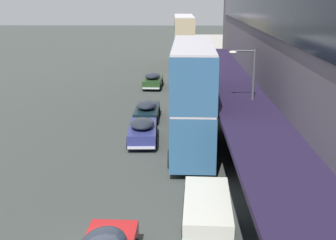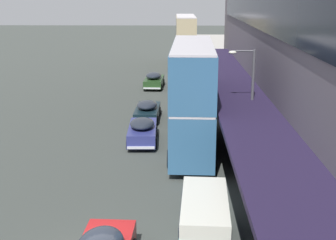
% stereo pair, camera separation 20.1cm
% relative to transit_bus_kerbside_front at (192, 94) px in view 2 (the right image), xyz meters
% --- Properties ---
extents(transit_bus_kerbside_front, '(2.86, 10.40, 6.45)m').
position_rel_transit_bus_kerbside_front_xyz_m(transit_bus_kerbside_front, '(0.00, 0.00, 0.00)').
color(transit_bus_kerbside_front, '#34648F').
rests_on(transit_bus_kerbside_front, ground).
extents(transit_bus_kerbside_rear, '(2.76, 10.11, 6.37)m').
position_rel_transit_bus_kerbside_front_xyz_m(transit_bus_kerbside_rear, '(0.02, 33.66, -0.04)').
color(transit_bus_kerbside_rear, tan).
rests_on(transit_bus_kerbside_rear, ground).
extents(sedan_second_near, '(2.01, 4.50, 1.56)m').
position_rel_transit_bus_kerbside_front_xyz_m(sedan_second_near, '(-3.30, 18.81, -2.70)').
color(sedan_second_near, '#21401D').
rests_on(sedan_second_near, ground).
extents(sedan_oncoming_rear, '(1.91, 4.48, 1.47)m').
position_rel_transit_bus_kerbside_front_xyz_m(sedan_oncoming_rear, '(-3.16, 6.71, -2.74)').
color(sedan_oncoming_rear, black).
rests_on(sedan_oncoming_rear, ground).
extents(sedan_trailing_near, '(1.97, 4.58, 1.59)m').
position_rel_transit_bus_kerbside_front_xyz_m(sedan_trailing_near, '(-3.11, 1.20, -2.69)').
color(sedan_trailing_near, navy).
rests_on(sedan_trailing_near, ground).
extents(sedan_lead_mid, '(1.88, 4.46, 1.67)m').
position_rel_transit_bus_kerbside_front_xyz_m(sedan_lead_mid, '(0.40, 17.68, -2.66)').
color(sedan_lead_mid, '#203925').
rests_on(sedan_lead_mid, ground).
extents(vw_van, '(2.05, 4.62, 1.96)m').
position_rel_transit_bus_kerbside_front_xyz_m(vw_van, '(0.20, -11.27, -2.38)').
color(vw_van, teal).
rests_on(vw_van, ground).
extents(pedestrian_at_kerb, '(0.54, 0.42, 1.86)m').
position_rel_transit_bus_kerbside_front_xyz_m(pedestrian_at_kerb, '(3.03, -7.27, -2.29)').
color(pedestrian_at_kerb, '#212644').
rests_on(pedestrian_at_kerb, sidewalk_kerb).
extents(street_lamp, '(1.50, 0.28, 6.13)m').
position_rel_transit_bus_kerbside_front_xyz_m(street_lamp, '(3.18, -1.32, 0.30)').
color(street_lamp, '#4C4C51').
rests_on(street_lamp, sidewalk_kerb).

